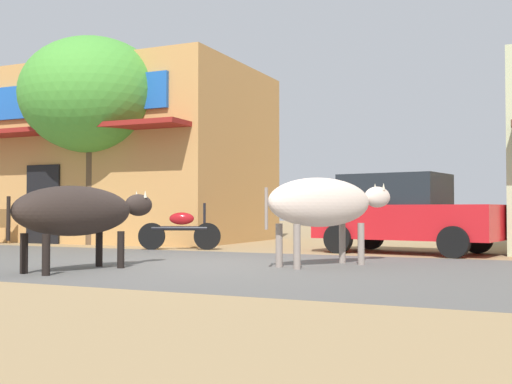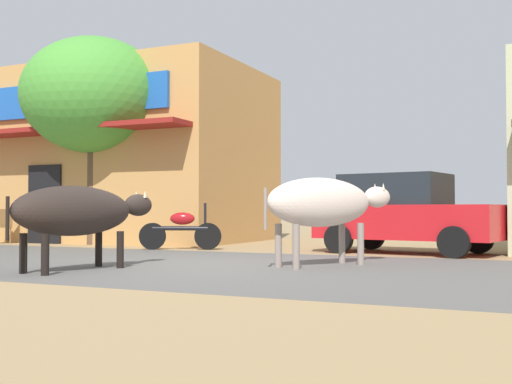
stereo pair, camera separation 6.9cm
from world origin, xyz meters
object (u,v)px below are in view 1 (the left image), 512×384
object	(u,v)px
roadside_tree	(93,96)
parked_motorcycle	(181,229)
cow_far_dark	(324,203)
cafe_chair_near_tree	(1,224)
parked_hatchback_car	(404,213)
cow_near_brown	(78,211)

from	to	relation	value
roadside_tree	parked_motorcycle	size ratio (longest dim) A/B	3.07
cow_far_dark	cafe_chair_near_tree	world-z (taller)	cow_far_dark
roadside_tree	cafe_chair_near_tree	distance (m)	4.23
cow_far_dark	cafe_chair_near_tree	bearing A→B (deg)	163.55
parked_motorcycle	cow_far_dark	size ratio (longest dim) A/B	0.71
parked_hatchback_car	parked_motorcycle	xyz separation A→B (m)	(-4.81, -0.93, -0.37)
roadside_tree	parked_motorcycle	world-z (taller)	roadside_tree
parked_hatchback_car	cow_far_dark	world-z (taller)	parked_hatchback_car
cow_near_brown	cow_far_dark	xyz separation A→B (m)	(3.09, 2.22, 0.13)
parked_hatchback_car	cow_far_dark	xyz separation A→B (m)	(-0.57, -3.56, 0.17)
parked_motorcycle	cow_near_brown	world-z (taller)	cow_near_brown
roadside_tree	parked_motorcycle	xyz separation A→B (m)	(3.22, -0.94, -3.39)
cow_far_dark	cow_near_brown	bearing A→B (deg)	-144.29
roadside_tree	cow_near_brown	xyz separation A→B (m)	(4.37, -5.80, -2.98)
parked_motorcycle	cafe_chair_near_tree	distance (m)	5.73
parked_hatchback_car	cow_far_dark	distance (m)	3.61
parked_motorcycle	cow_near_brown	size ratio (longest dim) A/B	0.65
parked_hatchback_car	cow_near_brown	size ratio (longest dim) A/B	1.45
parked_motorcycle	cafe_chair_near_tree	size ratio (longest dim) A/B	1.90
parked_motorcycle	cow_far_dark	distance (m)	5.02
roadside_tree	cow_far_dark	size ratio (longest dim) A/B	2.19
cow_far_dark	cafe_chair_near_tree	xyz separation A→B (m)	(-9.96, 2.94, -0.49)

